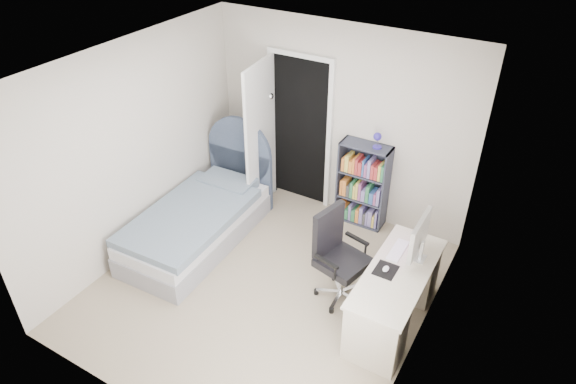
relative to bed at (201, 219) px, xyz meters
The scene contains 8 objects.
room_shell 1.53m from the bed, 16.76° to the right, with size 3.50×3.70×2.60m.
door 1.44m from the bed, 72.82° to the left, with size 0.92×0.83×2.06m.
bed is the anchor object (origin of this frame).
nightstand 1.28m from the bed, 101.21° to the left, with size 0.42×0.42×0.61m.
floor_lamp 1.39m from the bed, 82.38° to the left, with size 0.22×0.22×1.51m.
bookcase 2.07m from the bed, 40.02° to the left, with size 0.63×0.27×1.33m.
desk 2.56m from the bed, ahead, with size 0.56×1.41×1.16m.
office_chair 1.88m from the bed, ahead, with size 0.58×0.60×1.06m.
Camera 1 is at (2.35, -3.51, 4.04)m, focal length 32.00 mm.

